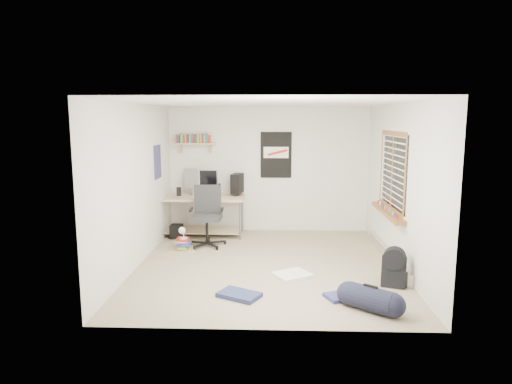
{
  "coord_description": "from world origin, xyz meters",
  "views": [
    {
      "loc": [
        0.08,
        -6.9,
        2.26
      ],
      "look_at": [
        -0.18,
        0.17,
        1.13
      ],
      "focal_mm": 32.0,
      "sensor_mm": 36.0,
      "label": 1
    }
  ],
  "objects_px": {
    "duffel_bag": "(370,300)",
    "book_stack": "(183,241)",
    "office_chair": "(207,219)",
    "backpack": "(394,271)",
    "desk": "(199,217)"
  },
  "relations": [
    {
      "from": "backpack",
      "to": "duffel_bag",
      "type": "height_order",
      "value": "duffel_bag"
    },
    {
      "from": "office_chair",
      "to": "book_stack",
      "type": "xyz_separation_m",
      "value": [
        -0.39,
        -0.27,
        -0.34
      ]
    },
    {
      "from": "desk",
      "to": "office_chair",
      "type": "bearing_deg",
      "value": -83.96
    },
    {
      "from": "office_chair",
      "to": "book_stack",
      "type": "bearing_deg",
      "value": -148.66
    },
    {
      "from": "office_chair",
      "to": "duffel_bag",
      "type": "height_order",
      "value": "office_chair"
    },
    {
      "from": "backpack",
      "to": "book_stack",
      "type": "bearing_deg",
      "value": 171.49
    },
    {
      "from": "duffel_bag",
      "to": "book_stack",
      "type": "relative_size",
      "value": 1.31
    },
    {
      "from": "office_chair",
      "to": "backpack",
      "type": "xyz_separation_m",
      "value": [
        2.84,
        -1.88,
        -0.29
      ]
    },
    {
      "from": "duffel_bag",
      "to": "desk",
      "type": "bearing_deg",
      "value": 164.98
    },
    {
      "from": "office_chair",
      "to": "duffel_bag",
      "type": "bearing_deg",
      "value": -52.5
    },
    {
      "from": "backpack",
      "to": "duffel_bag",
      "type": "bearing_deg",
      "value": -102.23
    },
    {
      "from": "desk",
      "to": "backpack",
      "type": "xyz_separation_m",
      "value": [
        3.1,
        -2.65,
        -0.16
      ]
    },
    {
      "from": "desk",
      "to": "duffel_bag",
      "type": "height_order",
      "value": "desk"
    },
    {
      "from": "backpack",
      "to": "book_stack",
      "type": "height_order",
      "value": "backpack"
    },
    {
      "from": "office_chair",
      "to": "book_stack",
      "type": "height_order",
      "value": "office_chair"
    }
  ]
}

